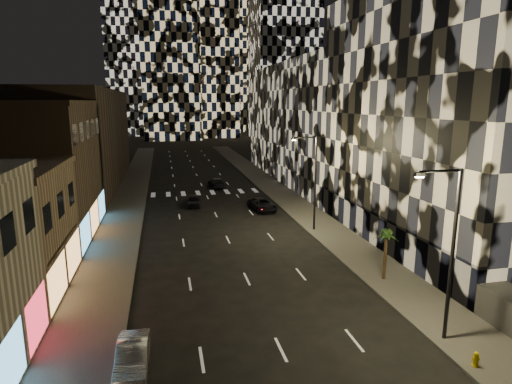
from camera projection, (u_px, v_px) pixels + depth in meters
name	position (u px, v px, depth m)	size (l,w,h in m)	color
sidewalk_left	(130.00, 195.00, 56.83)	(4.00, 120.00, 0.15)	#47443F
sidewalk_right	(275.00, 189.00, 60.97)	(4.00, 120.00, 0.15)	#47443F
curb_left	(146.00, 195.00, 57.26)	(0.20, 120.00, 0.15)	#4C4C47
curb_right	(261.00, 190.00, 60.54)	(0.20, 120.00, 0.15)	#4C4C47
retail_brown	(32.00, 173.00, 38.37)	(10.00, 15.00, 12.00)	#4D3C2B
retail_filler_left	(83.00, 138.00, 63.50)	(10.00, 40.00, 14.00)	#4D3C2B
midrise_right	(466.00, 117.00, 36.40)	(16.00, 25.00, 22.00)	#232326
midrise_base	(377.00, 230.00, 36.78)	(0.60, 25.00, 3.00)	#383838
midrise_filler_right	(325.00, 123.00, 67.89)	(16.00, 40.00, 18.00)	#232326
streetlight_near	(449.00, 244.00, 21.30)	(2.55, 0.25, 9.00)	black
streetlight_far	(313.00, 176.00, 40.42)	(2.55, 0.25, 9.00)	black
car_silver_parked	(133.00, 357.00, 19.88)	(1.41, 4.06, 1.34)	#95959A
car_dark_midlane	(194.00, 201.00, 51.13)	(1.61, 3.99, 1.36)	black
car_dark_oncoming	(217.00, 183.00, 62.52)	(1.91, 4.70, 1.36)	black
car_dark_rightlane	(262.00, 205.00, 49.11)	(2.28, 4.95, 1.38)	black
fire_hydrant	(476.00, 359.00, 19.98)	(0.36, 0.34, 0.72)	#D3B90B
palm_tree	(386.00, 238.00, 29.32)	(1.81, 1.83, 3.58)	#47331E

